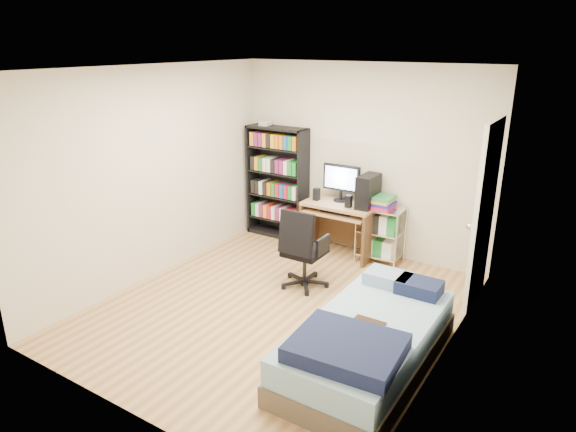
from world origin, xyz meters
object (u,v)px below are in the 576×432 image
Objects in this scene: office_chair at (303,262)px; bed at (368,342)px; media_shelf at (277,181)px; computer_desk at (348,208)px.

office_chair is 1.66m from bed.
media_shelf is 1.81m from office_chair.
media_shelf is 0.85× the size of bed.
media_shelf reaches higher than bed.
office_chair is (-0.00, -1.15, -0.34)m from computer_desk.
office_chair is at bearing 141.05° from bed.
office_chair is at bearing -90.19° from computer_desk.
bed is at bearing -42.82° from media_shelf.
computer_desk is 2.57m from bed.
bed is at bearing -59.63° from computer_desk.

